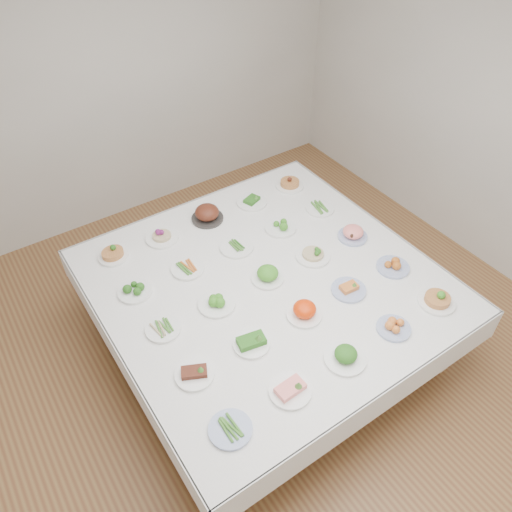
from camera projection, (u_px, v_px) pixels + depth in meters
room_envelope at (265, 168)px, 2.97m from camera, size 5.02×5.02×2.81m
display_table at (267, 285)px, 3.84m from camera, size 2.44×2.44×0.75m
dish_0 at (230, 429)px, 2.88m from camera, size 0.26×0.26×0.06m
dish_1 at (290, 387)px, 3.04m from camera, size 0.26×0.26×0.12m
dish_2 at (346, 354)px, 3.21m from camera, size 0.27×0.27×0.15m
dish_3 at (394, 326)px, 3.41m from camera, size 0.23×0.23×0.10m
dish_4 at (438, 296)px, 3.57m from camera, size 0.27×0.27×0.16m
dish_5 at (194, 372)px, 3.14m from camera, size 0.25×0.25×0.11m
dish_6 at (251, 340)px, 3.31m from camera, size 0.25×0.25×0.12m
dish_7 at (305, 310)px, 3.49m from camera, size 0.25×0.25×0.14m
dish_8 at (349, 288)px, 3.68m from camera, size 0.26×0.26×0.10m
dish_9 at (393, 264)px, 3.86m from camera, size 0.25×0.25×0.10m
dish_10 at (163, 328)px, 3.42m from camera, size 0.24×0.24×0.05m
dish_11 at (216, 300)px, 3.57m from camera, size 0.27×0.27×0.11m
dish_12 at (268, 272)px, 3.75m from camera, size 0.25×0.25×0.15m
dish_13 at (313, 251)px, 3.93m from camera, size 0.27×0.27×0.15m
dish_14 at (353, 231)px, 4.11m from camera, size 0.24×0.24×0.15m
dish_15 at (134, 288)px, 3.67m from camera, size 0.25×0.25×0.10m
dish_16 at (188, 268)px, 3.86m from camera, size 0.25×0.25×0.06m
dish_17 at (237, 246)px, 4.05m from camera, size 0.27×0.27×0.06m
dish_18 at (280, 224)px, 4.21m from camera, size 0.26×0.26×0.11m
dish_19 at (320, 208)px, 4.42m from camera, size 0.25×0.25×0.06m
dish_20 at (112, 252)px, 3.94m from camera, size 0.23×0.23×0.14m
dish_21 at (161, 233)px, 4.10m from camera, size 0.28×0.28×0.15m
dish_22 at (207, 212)px, 4.28m from camera, size 0.32×0.32×0.17m
dish_23 at (252, 199)px, 4.48m from camera, size 0.27×0.27×0.11m
dish_24 at (290, 181)px, 4.65m from camera, size 0.26×0.26×0.15m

